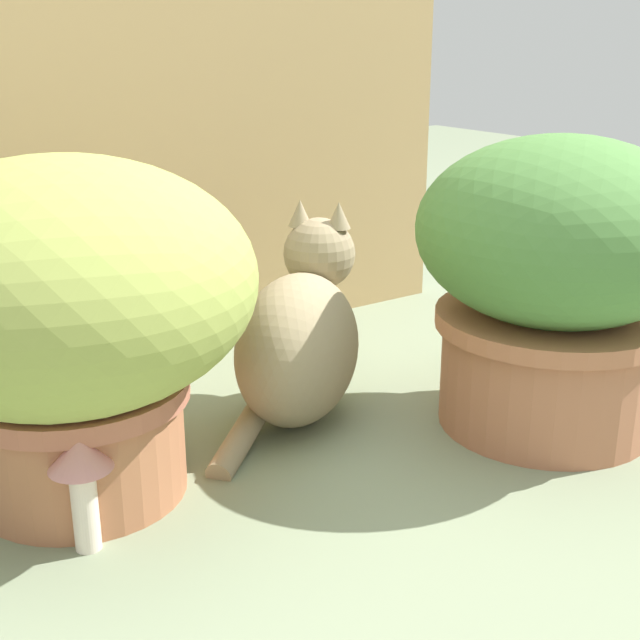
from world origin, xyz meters
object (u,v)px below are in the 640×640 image
object	(u,v)px
cat	(301,338)
mushroom_ornament_pink	(81,471)
grass_planter	(67,307)
leafy_planter	(556,273)

from	to	relation	value
cat	mushroom_ornament_pink	size ratio (longest dim) A/B	2.65
grass_planter	mushroom_ornament_pink	bearing A→B (deg)	-108.64
leafy_planter	mushroom_ornament_pink	bearing A→B (deg)	174.09
grass_planter	mushroom_ornament_pink	xyz separation A→B (m)	(-0.04, -0.13, -0.14)
grass_planter	cat	size ratio (longest dim) A/B	1.24
cat	mushroom_ornament_pink	bearing A→B (deg)	-158.04
grass_planter	mushroom_ornament_pink	size ratio (longest dim) A/B	3.28
mushroom_ornament_pink	grass_planter	bearing A→B (deg)	71.36
mushroom_ornament_pink	cat	bearing A→B (deg)	21.96
grass_planter	cat	distance (m)	0.37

